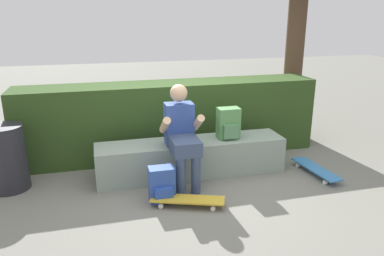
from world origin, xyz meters
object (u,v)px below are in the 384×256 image
(skateboard_near_person, at_px, (187,200))
(skateboard_beside_bench, at_px, (316,169))
(backpack_on_ground, at_px, (162,185))
(person_skater, at_px, (182,132))
(bench_main, at_px, (191,158))
(backpack_on_bench, at_px, (229,124))
(trash_bin, at_px, (7,158))

(skateboard_near_person, height_order, skateboard_beside_bench, same)
(backpack_on_ground, bearing_deg, person_skater, 51.07)
(bench_main, xyz_separation_m, skateboard_beside_bench, (1.56, -0.42, -0.15))
(skateboard_beside_bench, xyz_separation_m, backpack_on_ground, (-2.06, -0.19, 0.12))
(skateboard_beside_bench, xyz_separation_m, backpack_on_bench, (-1.07, 0.42, 0.58))
(backpack_on_bench, bearing_deg, trash_bin, 176.87)
(backpack_on_ground, relative_size, trash_bin, 0.51)
(bench_main, relative_size, backpack_on_bench, 6.02)
(skateboard_beside_bench, height_order, backpack_on_ground, backpack_on_ground)
(skateboard_beside_bench, relative_size, backpack_on_ground, 2.04)
(bench_main, height_order, person_skater, person_skater)
(bench_main, distance_m, backpack_on_bench, 0.65)
(person_skater, distance_m, trash_bin, 2.07)
(bench_main, xyz_separation_m, backpack_on_ground, (-0.50, -0.62, -0.03))
(backpack_on_ground, distance_m, trash_bin, 1.87)
(person_skater, xyz_separation_m, backpack_on_bench, (0.67, 0.21, -0.00))
(backpack_on_bench, xyz_separation_m, trash_bin, (-2.69, 0.15, -0.26))
(person_skater, bearing_deg, trash_bin, 169.97)
(skateboard_near_person, distance_m, skateboard_beside_bench, 1.85)
(bench_main, height_order, skateboard_beside_bench, bench_main)
(skateboard_beside_bench, bearing_deg, person_skater, 173.29)
(person_skater, relative_size, trash_bin, 1.54)
(backpack_on_bench, distance_m, trash_bin, 2.71)
(backpack_on_bench, bearing_deg, backpack_on_ground, -148.34)
(bench_main, relative_size, skateboard_near_person, 2.94)
(person_skater, xyz_separation_m, backpack_on_ground, (-0.32, -0.40, -0.46))
(skateboard_near_person, relative_size, trash_bin, 1.05)
(person_skater, xyz_separation_m, skateboard_beside_bench, (1.73, -0.20, -0.58))
(person_skater, xyz_separation_m, trash_bin, (-2.02, 0.36, -0.26))
(trash_bin, bearing_deg, backpack_on_ground, -23.95)
(backpack_on_ground, bearing_deg, skateboard_near_person, -37.51)
(skateboard_beside_bench, height_order, backpack_on_bench, backpack_on_bench)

